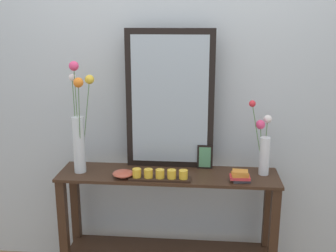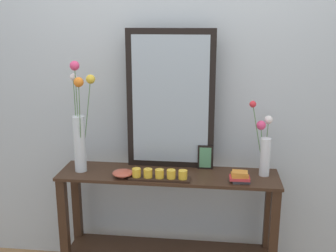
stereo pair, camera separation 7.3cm
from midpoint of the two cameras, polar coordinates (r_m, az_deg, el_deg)
wall_back at (r=2.85m, az=1.42°, el=5.88°), size 6.40×0.08×2.70m
console_table at (r=2.85m, az=0.75°, el=-12.46°), size 1.44×0.34×0.80m
mirror_leaning at (r=2.72m, az=1.08°, el=3.62°), size 0.59×0.03×0.93m
tall_vase_left at (r=2.72m, az=-11.40°, el=-0.18°), size 0.14×0.25×0.73m
vase_right at (r=2.72m, az=13.95°, el=-2.73°), size 0.16×0.14×0.49m
candle_tray at (r=2.61m, az=-0.38°, el=-6.86°), size 0.39×0.09×0.07m
picture_frame_small at (r=2.78m, az=5.95°, el=-4.35°), size 0.10×0.01×0.16m
decorative_bowl at (r=2.67m, az=-5.49°, el=-6.53°), size 0.14×0.14×0.04m
book_stack at (r=2.61m, az=10.76°, el=-6.99°), size 0.13×0.10×0.07m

